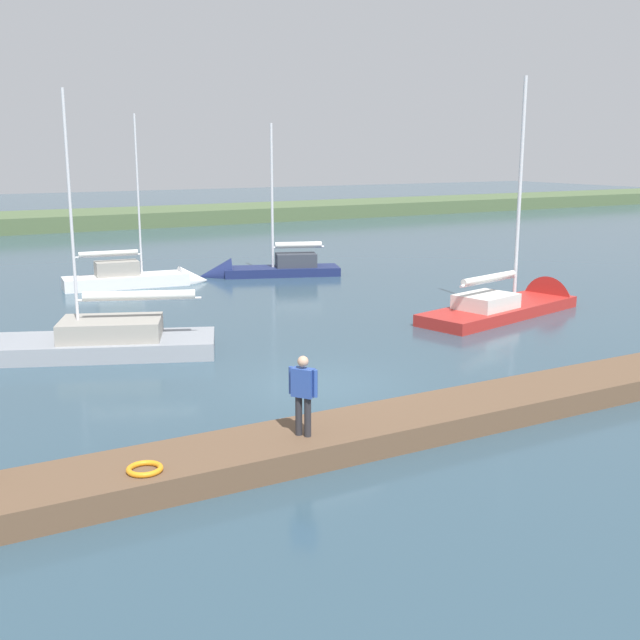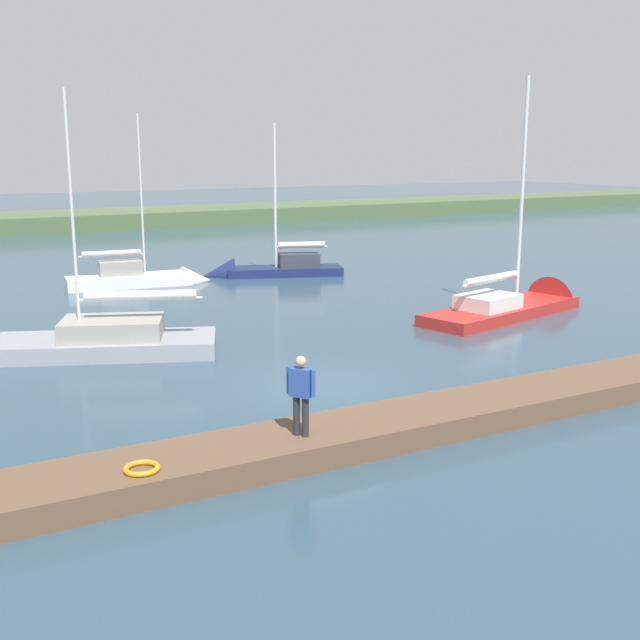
{
  "view_description": "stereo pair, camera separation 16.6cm",
  "coord_description": "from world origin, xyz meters",
  "px_view_note": "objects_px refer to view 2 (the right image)",
  "views": [
    {
      "loc": [
        9.81,
        17.4,
        6.15
      ],
      "look_at": [
        -0.15,
        -0.33,
        1.71
      ],
      "focal_mm": 44.17,
      "sensor_mm": 36.0,
      "label": 1
    },
    {
      "loc": [
        9.67,
        17.48,
        6.15
      ],
      "look_at": [
        -0.15,
        -0.33,
        1.71
      ],
      "focal_mm": 44.17,
      "sensor_mm": 36.0,
      "label": 2
    }
  ],
  "objects_px": {
    "sailboat_behind_pier": "(145,281)",
    "sailboat_outer_mooring": "(526,306)",
    "life_ring_buoy": "(142,468)",
    "sailboat_far_right": "(264,273)",
    "sailboat_far_left": "(45,351)",
    "person_on_dock": "(301,390)"
  },
  "relations": [
    {
      "from": "sailboat_behind_pier",
      "to": "sailboat_outer_mooring",
      "type": "distance_m",
      "value": 17.01
    },
    {
      "from": "sailboat_outer_mooring",
      "to": "life_ring_buoy",
      "type": "bearing_deg",
      "value": -166.3
    },
    {
      "from": "sailboat_far_right",
      "to": "sailboat_far_left",
      "type": "xyz_separation_m",
      "value": [
        12.34,
        10.83,
        0.0
      ]
    },
    {
      "from": "sailboat_far_left",
      "to": "sailboat_outer_mooring",
      "type": "xyz_separation_m",
      "value": [
        -17.63,
        1.88,
        0.01
      ]
    },
    {
      "from": "life_ring_buoy",
      "to": "person_on_dock",
      "type": "xyz_separation_m",
      "value": [
        -3.32,
        -0.2,
        0.9
      ]
    },
    {
      "from": "sailboat_far_right",
      "to": "person_on_dock",
      "type": "relative_size",
      "value": 4.97
    },
    {
      "from": "sailboat_behind_pier",
      "to": "sailboat_outer_mooring",
      "type": "relative_size",
      "value": 0.85
    },
    {
      "from": "life_ring_buoy",
      "to": "person_on_dock",
      "type": "relative_size",
      "value": 0.4
    },
    {
      "from": "person_on_dock",
      "to": "sailboat_far_left",
      "type": "bearing_deg",
      "value": -109.09
    },
    {
      "from": "sailboat_behind_pier",
      "to": "sailboat_far_right",
      "type": "relative_size",
      "value": 1.01
    },
    {
      "from": "life_ring_buoy",
      "to": "sailboat_far_right",
      "type": "bearing_deg",
      "value": -119.81
    },
    {
      "from": "sailboat_behind_pier",
      "to": "sailboat_far_left",
      "type": "xyz_separation_m",
      "value": [
        6.29,
        10.8,
        -0.05
      ]
    },
    {
      "from": "sailboat_behind_pier",
      "to": "sailboat_outer_mooring",
      "type": "bearing_deg",
      "value": -42.15
    },
    {
      "from": "sailboat_outer_mooring",
      "to": "sailboat_far_right",
      "type": "bearing_deg",
      "value": 98.85
    },
    {
      "from": "sailboat_behind_pier",
      "to": "life_ring_buoy",
      "type": "bearing_deg",
      "value": -100.59
    },
    {
      "from": "sailboat_far_left",
      "to": "person_on_dock",
      "type": "bearing_deg",
      "value": 127.71
    },
    {
      "from": "sailboat_outer_mooring",
      "to": "sailboat_far_left",
      "type": "bearing_deg",
      "value": 160.17
    },
    {
      "from": "sailboat_far_right",
      "to": "life_ring_buoy",
      "type": "bearing_deg",
      "value": 80.47
    },
    {
      "from": "sailboat_outer_mooring",
      "to": "person_on_dock",
      "type": "height_order",
      "value": "sailboat_outer_mooring"
    },
    {
      "from": "sailboat_behind_pier",
      "to": "sailboat_far_left",
      "type": "relative_size",
      "value": 0.92
    },
    {
      "from": "sailboat_outer_mooring",
      "to": "sailboat_behind_pier",
      "type": "bearing_deg",
      "value": 118.05
    },
    {
      "from": "life_ring_buoy",
      "to": "sailboat_outer_mooring",
      "type": "distance_m",
      "value": 20.18
    }
  ]
}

